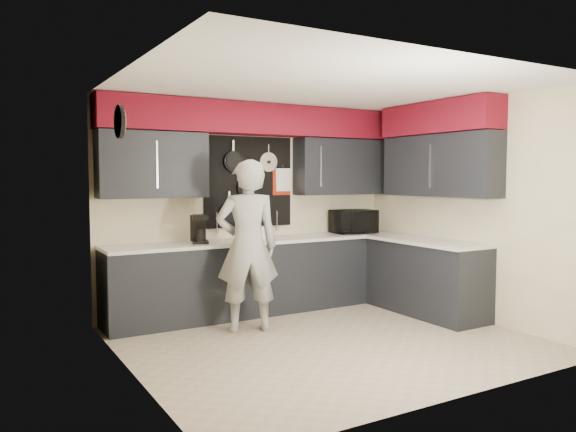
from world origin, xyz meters
TOP-DOWN VIEW (x-y plane):
  - ground at (0.00, 0.00)m, footprint 4.00×4.00m
  - back_wall_assembly at (0.01, 1.60)m, footprint 4.00×0.36m
  - right_wall_assembly at (1.85, 0.26)m, footprint 0.36×3.50m
  - left_wall_assembly at (-1.99, 0.02)m, footprint 0.05×3.50m
  - base_cabinets at (0.49, 1.13)m, footprint 3.95×2.20m
  - microwave at (1.40, 1.45)m, footprint 0.62×0.46m
  - knife_block at (-0.09, 1.46)m, footprint 0.13×0.13m
  - utensil_crock at (-0.01, 1.47)m, footprint 0.12×0.12m
  - coffee_maker at (-0.84, 1.41)m, footprint 0.25×0.28m
  - person at (-0.55, 0.75)m, footprint 0.78×0.62m

SIDE VIEW (x-z plane):
  - ground at x=0.00m, z-range 0.00..0.00m
  - base_cabinets at x=0.49m, z-range 0.00..0.92m
  - person at x=-0.55m, z-range 0.00..1.87m
  - utensil_crock at x=-0.01m, z-range 0.92..1.08m
  - knife_block at x=-0.09m, z-range 0.92..1.15m
  - microwave at x=1.40m, z-range 0.92..1.24m
  - coffee_maker at x=-0.84m, z-range 0.93..1.26m
  - left_wall_assembly at x=-1.99m, z-range 0.03..2.63m
  - right_wall_assembly at x=1.85m, z-range 0.64..3.24m
  - back_wall_assembly at x=0.01m, z-range 0.71..3.31m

